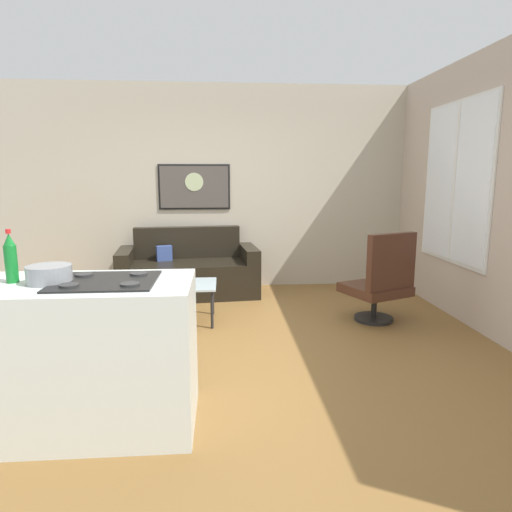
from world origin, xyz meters
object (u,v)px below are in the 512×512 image
Objects in this scene: armchair at (381,282)px; mixing_bowl at (49,275)px; couch at (189,273)px; coffee_table at (175,287)px; soda_bottle_2 at (11,259)px; wall_painting at (194,187)px.

armchair is 3.31m from mixing_bowl.
mixing_bowl is (-0.58, -3.15, 0.68)m from couch.
soda_bottle_2 is (-0.75, -1.98, 0.69)m from coffee_table.
mixing_bowl is (-0.52, -2.01, 0.59)m from coffee_table.
armchair is (2.13, -1.34, 0.15)m from couch.
couch is 1.20m from wall_painting.
wall_painting is at bearing 139.38° from armchair.
mixing_bowl reaches higher than couch.
armchair is at bearing 33.73° from mixing_bowl.
wall_painting reaches higher than armchair.
couch is 5.79× the size of soda_bottle_2.
armchair is at bearing 31.17° from soda_bottle_2.
soda_bottle_2 reaches higher than armchair.
coffee_table is at bearing 174.85° from armchair.
soda_bottle_2 is (-2.94, -1.78, 0.62)m from armchair.
armchair reaches higher than coffee_table.
coffee_table is 2.22m from soda_bottle_2.
soda_bottle_2 reaches higher than coffee_table.
soda_bottle_2 reaches higher than couch.
couch is 3.31m from soda_bottle_2.
coffee_table is 1.88m from wall_painting.
armchair is (2.20, -0.20, 0.07)m from coffee_table.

